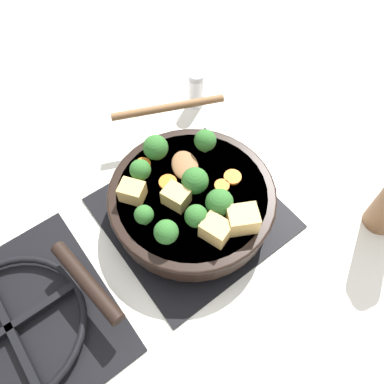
# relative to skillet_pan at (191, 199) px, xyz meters

# --- Properties ---
(ground_plane) EXTENTS (2.40, 2.40, 0.00)m
(ground_plane) POSITION_rel_skillet_pan_xyz_m (0.00, -0.00, -0.05)
(ground_plane) COLOR silver
(front_burner_grate) EXTENTS (0.31, 0.31, 0.03)m
(front_burner_grate) POSITION_rel_skillet_pan_xyz_m (0.00, -0.00, -0.04)
(front_burner_grate) COLOR black
(front_burner_grate) RESTS_ON ground_plane
(rear_burner_grate) EXTENTS (0.31, 0.31, 0.03)m
(rear_burner_grate) POSITION_rel_skillet_pan_xyz_m (0.00, 0.36, -0.04)
(rear_burner_grate) COLOR black
(rear_burner_grate) RESTS_ON ground_plane
(skillet_pan) EXTENTS (0.30, 0.40, 0.05)m
(skillet_pan) POSITION_rel_skillet_pan_xyz_m (0.00, 0.00, 0.00)
(skillet_pan) COLOR black
(skillet_pan) RESTS_ON front_burner_grate
(wooden_spoon) EXTENTS (0.23, 0.22, 0.02)m
(wooden_spoon) POSITION_rel_skillet_pan_xyz_m (0.13, -0.06, 0.03)
(wooden_spoon) COLOR brown
(wooden_spoon) RESTS_ON skillet_pan
(tofu_cube_center_large) EXTENTS (0.06, 0.06, 0.04)m
(tofu_cube_center_large) POSITION_rel_skillet_pan_xyz_m (-0.10, -0.03, 0.04)
(tofu_cube_center_large) COLOR tan
(tofu_cube_center_large) RESTS_ON skillet_pan
(tofu_cube_near_handle) EXTENTS (0.05, 0.05, 0.04)m
(tofu_cube_near_handle) POSITION_rel_skillet_pan_xyz_m (-0.09, 0.02, 0.04)
(tofu_cube_near_handle) COLOR tan
(tofu_cube_near_handle) RESTS_ON skillet_pan
(tofu_cube_east_chunk) EXTENTS (0.05, 0.05, 0.03)m
(tofu_cube_east_chunk) POSITION_rel_skillet_pan_xyz_m (0.05, 0.08, 0.04)
(tofu_cube_east_chunk) COLOR tan
(tofu_cube_east_chunk) RESTS_ON skillet_pan
(tofu_cube_west_chunk) EXTENTS (0.05, 0.05, 0.03)m
(tofu_cube_west_chunk) POSITION_rel_skillet_pan_xyz_m (-0.00, 0.03, 0.04)
(tofu_cube_west_chunk) COLOR tan
(tofu_cube_west_chunk) RESTS_ON skillet_pan
(broccoli_floret_near_spoon) EXTENTS (0.04, 0.04, 0.05)m
(broccoli_floret_near_spoon) POSITION_rel_skillet_pan_xyz_m (0.06, -0.08, 0.05)
(broccoli_floret_near_spoon) COLOR #709956
(broccoli_floret_near_spoon) RESTS_ON skillet_pan
(broccoli_floret_center_top) EXTENTS (0.04, 0.04, 0.05)m
(broccoli_floret_center_top) POSITION_rel_skillet_pan_xyz_m (-0.05, 0.08, 0.05)
(broccoli_floret_center_top) COLOR #709956
(broccoli_floret_center_top) RESTS_ON skillet_pan
(broccoli_floret_east_rim) EXTENTS (0.04, 0.04, 0.05)m
(broccoli_floret_east_rim) POSITION_rel_skillet_pan_xyz_m (-0.05, 0.03, 0.05)
(broccoli_floret_east_rim) COLOR #709956
(broccoli_floret_east_rim) RESTS_ON skillet_pan
(broccoli_floret_west_rim) EXTENTS (0.04, 0.04, 0.04)m
(broccoli_floret_west_rim) POSITION_rel_skillet_pan_xyz_m (0.08, 0.05, 0.05)
(broccoli_floret_west_rim) COLOR #709956
(broccoli_floret_west_rim) RESTS_ON skillet_pan
(broccoli_floret_north_edge) EXTENTS (0.05, 0.05, 0.05)m
(broccoli_floret_north_edge) POSITION_rel_skillet_pan_xyz_m (-0.06, -0.01, 0.05)
(broccoli_floret_north_edge) COLOR #709956
(broccoli_floret_north_edge) RESTS_ON skillet_pan
(broccoli_floret_south_cluster) EXTENTS (0.05, 0.05, 0.05)m
(broccoli_floret_south_cluster) POSITION_rel_skillet_pan_xyz_m (0.00, -0.01, 0.05)
(broccoli_floret_south_cluster) COLOR #709956
(broccoli_floret_south_cluster) RESTS_ON skillet_pan
(broccoli_floret_mid_floret) EXTENTS (0.05, 0.05, 0.05)m
(broccoli_floret_mid_floret) POSITION_rel_skillet_pan_xyz_m (0.10, 0.00, 0.05)
(broccoli_floret_mid_floret) COLOR #709956
(broccoli_floret_mid_floret) RESTS_ON skillet_pan
(broccoli_floret_small_inner) EXTENTS (0.03, 0.03, 0.04)m
(broccoli_floret_small_inner) POSITION_rel_skillet_pan_xyz_m (0.00, 0.10, 0.05)
(broccoli_floret_small_inner) COLOR #709956
(broccoli_floret_small_inner) RESTS_ON skillet_pan
(carrot_slice_orange_thin) EXTENTS (0.03, 0.03, 0.01)m
(carrot_slice_orange_thin) POSITION_rel_skillet_pan_xyz_m (0.04, 0.02, 0.02)
(carrot_slice_orange_thin) COLOR orange
(carrot_slice_orange_thin) RESTS_ON skillet_pan
(carrot_slice_near_center) EXTENTS (0.03, 0.03, 0.01)m
(carrot_slice_near_center) POSITION_rel_skillet_pan_xyz_m (-0.02, -0.08, 0.02)
(carrot_slice_near_center) COLOR orange
(carrot_slice_near_center) RESTS_ON skillet_pan
(carrot_slice_edge_slice) EXTENTS (0.03, 0.03, 0.01)m
(carrot_slice_edge_slice) POSITION_rel_skillet_pan_xyz_m (0.10, 0.03, 0.02)
(carrot_slice_edge_slice) COLOR orange
(carrot_slice_edge_slice) RESTS_ON skillet_pan
(carrot_slice_under_broccoli) EXTENTS (0.03, 0.03, 0.01)m
(carrot_slice_under_broccoli) POSITION_rel_skillet_pan_xyz_m (-0.02, -0.05, 0.02)
(carrot_slice_under_broccoli) COLOR orange
(carrot_slice_under_broccoli) RESTS_ON skillet_pan
(salt_shaker) EXTENTS (0.04, 0.04, 0.09)m
(salt_shaker) POSITION_rel_skillet_pan_xyz_m (0.23, -0.19, -0.01)
(salt_shaker) COLOR white
(salt_shaker) RESTS_ON ground_plane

